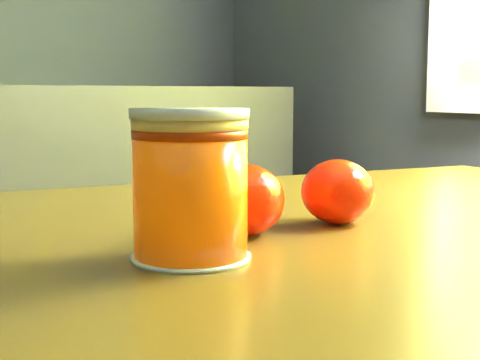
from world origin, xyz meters
TOP-DOWN VIEW (x-y plane):
  - table at (0.88, 0.17)m, footprint 1.09×0.83m
  - juice_glass at (0.74, 0.13)m, footprint 0.09×0.09m
  - orange_front at (0.82, 0.18)m, footprint 0.09×0.09m
  - orange_back at (0.92, 0.18)m, footprint 0.08×0.08m

SIDE VIEW (x-z plane):
  - table at x=0.88m, z-range 0.28..1.05m
  - orange_back at x=0.92m, z-range 0.76..0.82m
  - orange_front at x=0.82m, z-range 0.76..0.82m
  - juice_glass at x=0.74m, z-range 0.76..0.87m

